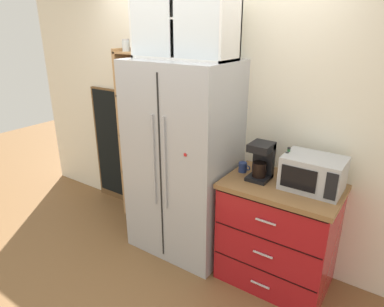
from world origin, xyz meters
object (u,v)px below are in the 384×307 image
(microwave, at_px, (313,173))
(coffee_maker, at_px, (262,161))
(bottle_cobalt, at_px, (285,170))
(bottle_green, at_px, (287,167))
(refrigerator, at_px, (183,161))
(chalkboard_menu, at_px, (114,146))
(mug_navy, at_px, (243,167))

(microwave, height_order, coffee_maker, coffee_maker)
(bottle_cobalt, distance_m, bottle_green, 0.04)
(refrigerator, xyz_separation_m, microwave, (1.15, 0.08, 0.13))
(bottle_cobalt, xyz_separation_m, chalkboard_menu, (-2.22, 0.25, -0.32))
(refrigerator, height_order, coffee_maker, refrigerator)
(coffee_maker, height_order, bottle_cobalt, coffee_maker)
(coffee_maker, distance_m, bottle_green, 0.20)
(microwave, xyz_separation_m, mug_navy, (-0.58, -0.01, -0.09))
(microwave, height_order, mug_navy, microwave)
(refrigerator, xyz_separation_m, chalkboard_menu, (-1.27, 0.31, -0.21))
(bottle_green, bearing_deg, microwave, -2.44)
(bottle_cobalt, distance_m, chalkboard_menu, 2.26)
(chalkboard_menu, bearing_deg, bottle_green, -5.49)
(refrigerator, distance_m, bottle_cobalt, 0.96)
(microwave, distance_m, bottle_cobalt, 0.21)
(coffee_maker, distance_m, bottle_cobalt, 0.20)
(refrigerator, relative_size, coffee_maker, 5.90)
(bottle_cobalt, bearing_deg, coffee_maker, -175.62)
(refrigerator, bearing_deg, microwave, 4.13)
(mug_navy, height_order, bottle_green, bottle_green)
(coffee_maker, bearing_deg, bottle_cobalt, 4.38)
(refrigerator, height_order, mug_navy, refrigerator)
(refrigerator, relative_size, bottle_green, 6.26)
(bottle_cobalt, bearing_deg, chalkboard_menu, 173.60)
(bottle_green, bearing_deg, chalkboard_menu, 174.51)
(refrigerator, xyz_separation_m, bottle_green, (0.95, 0.09, 0.13))
(bottle_green, bearing_deg, mug_navy, -176.90)
(coffee_maker, distance_m, mug_navy, 0.21)
(chalkboard_menu, bearing_deg, refrigerator, -13.52)
(bottle_green, relative_size, chalkboard_menu, 0.21)
(bottle_green, bearing_deg, coffee_maker, -165.39)
(mug_navy, bearing_deg, bottle_green, 3.10)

